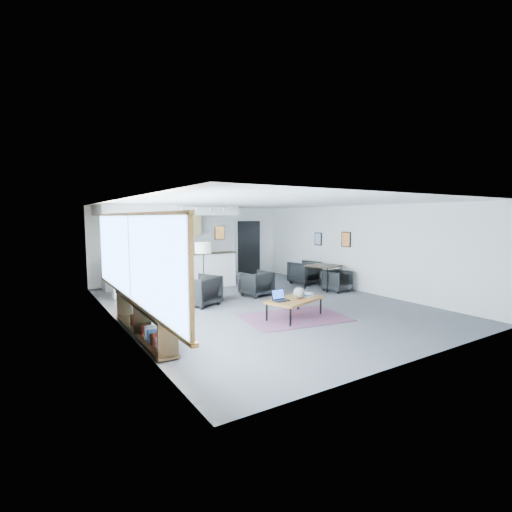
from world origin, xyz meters
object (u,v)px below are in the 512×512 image
dining_chair_far (304,273)px  microwave (174,251)px  armchair_left (200,289)px  floor_lamp (203,250)px  book_stack (307,295)px  armchair_right (256,282)px  coffee_table (295,300)px  ceramic_pot (299,293)px  laptop (280,297)px  dining_table (323,267)px  dining_chair_near (337,281)px

dining_chair_far → microwave: (-3.64, 2.48, 0.74)m
dining_chair_far → armchair_left: bearing=1.9°
floor_lamp → book_stack: bearing=-64.8°
book_stack → armchair_left: bearing=127.0°
armchair_left → dining_chair_far: size_ratio=1.17×
armchair_right → dining_chair_far: (2.38, 0.75, -0.03)m
coffee_table → ceramic_pot: size_ratio=5.95×
laptop → microwave: size_ratio=0.64×
book_stack → microwave: size_ratio=0.66×
book_stack → armchair_right: size_ratio=0.44×
floor_lamp → dining_table: bearing=-8.9°
armchair_right → floor_lamp: size_ratio=0.50×
coffee_table → floor_lamp: size_ratio=0.95×
dining_table → microwave: (-3.57, 3.48, 0.42)m
ceramic_pot → microwave: size_ratio=0.48×
coffee_table → armchair_left: armchair_left is taller
ceramic_pot → floor_lamp: bearing=109.9°
armchair_right → dining_table: (2.31, -0.25, 0.30)m
ceramic_pot → dining_table: dining_table is taller
ceramic_pot → book_stack: 0.30m
laptop → ceramic_pot: bearing=-12.9°
microwave → armchair_right: bearing=-70.3°
dining_chair_near → coffee_table: bearing=-157.7°
dining_chair_far → floor_lamp: bearing=-5.1°
laptop → armchair_right: bearing=67.0°
ceramic_pot → armchair_right: bearing=79.7°
coffee_table → dining_chair_near: bearing=11.4°
book_stack → armchair_right: (0.18, 2.43, -0.09)m
dining_chair_far → laptop: bearing=32.6°
armchair_right → dining_chair_near: (2.42, -0.77, -0.09)m
laptop → dining_chair_far: size_ratio=0.46×
microwave → dining_table: bearing=-45.8°
armchair_left → dining_chair_far: armchair_left is taller
dining_chair_far → dining_chair_near: bearing=80.3°
book_stack → floor_lamp: (-1.31, 2.77, 0.89)m
ceramic_pot → armchair_left: size_ratio=0.30×
armchair_right → dining_table: size_ratio=0.71×
ceramic_pot → dining_chair_far: size_ratio=0.35×
armchair_left → armchair_right: size_ratio=1.09×
coffee_table → armchair_right: 2.51m
ceramic_pot → dining_table: 3.57m
floor_lamp → coffee_table: bearing=-71.1°
laptop → dining_table: dining_table is taller
microwave → armchair_left: bearing=-101.2°
coffee_table → ceramic_pot: (0.08, -0.05, 0.16)m
floor_lamp → dining_table: 3.90m
armchair_right → dining_chair_far: armchair_right is taller
floor_lamp → microwave: (0.23, 2.89, -0.26)m
coffee_table → floor_lamp: bearing=90.6°
floor_lamp → microwave: 2.91m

